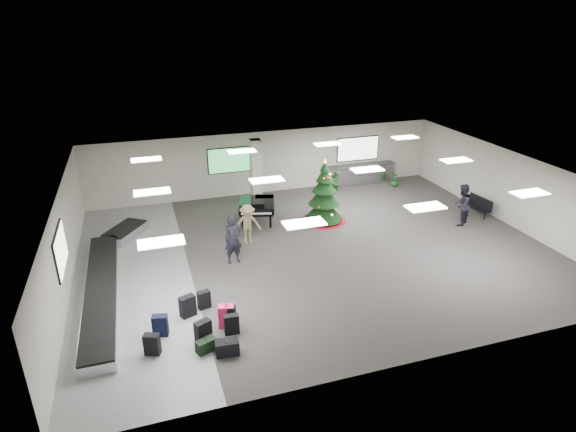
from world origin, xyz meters
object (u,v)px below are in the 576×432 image
object	(u,v)px
traveler_bench	(462,205)
traveler_a	(233,239)
baggage_carousel	(107,277)
potted_plant_right	(395,180)
service_counter	(359,174)
christmas_tree	(324,200)
pink_suitcase	(226,316)
bench	(478,205)
potted_plant_left	(336,182)
grand_piano	(257,206)
traveler_b	(248,224)

from	to	relation	value
traveler_bench	traveler_a	bearing A→B (deg)	-33.96
baggage_carousel	potted_plant_right	world-z (taller)	potted_plant_right
baggage_carousel	traveler_a	world-z (taller)	traveler_a
service_counter	potted_plant_right	distance (m)	1.93
baggage_carousel	christmas_tree	world-z (taller)	christmas_tree
pink_suitcase	christmas_tree	distance (m)	8.65
pink_suitcase	potted_plant_right	world-z (taller)	potted_plant_right
pink_suitcase	bench	distance (m)	13.59
pink_suitcase	christmas_tree	xyz separation A→B (m)	(5.70, 6.47, 0.63)
pink_suitcase	traveler_bench	distance (m)	12.05
potted_plant_left	potted_plant_right	world-z (taller)	potted_plant_left
christmas_tree	potted_plant_left	distance (m)	4.15
pink_suitcase	christmas_tree	bearing A→B (deg)	62.65
potted_plant_left	grand_piano	bearing A→B (deg)	-150.84
traveler_a	potted_plant_left	xyz separation A→B (m)	(6.74, 6.12, -0.49)
pink_suitcase	potted_plant_left	world-z (taller)	potted_plant_left
service_counter	bench	world-z (taller)	service_counter
bench	traveler_a	world-z (taller)	traveler_a
bench	potted_plant_left	world-z (taller)	potted_plant_left
traveler_a	bench	bearing A→B (deg)	-2.48
bench	traveler_bench	bearing A→B (deg)	-161.67
bench	traveler_a	xyz separation A→B (m)	(-11.64, -0.94, 0.44)
traveler_b	potted_plant_right	bearing A→B (deg)	27.85
bench	traveler_b	size ratio (longest dim) A/B	0.87
christmas_tree	traveler_a	world-z (taller)	christmas_tree
baggage_carousel	bench	distance (m)	16.20
grand_piano	christmas_tree	bearing A→B (deg)	0.58
pink_suitcase	traveler_a	bearing A→B (deg)	88.75
pink_suitcase	traveler_b	distance (m)	5.68
pink_suitcase	grand_piano	bearing A→B (deg)	82.76
service_counter	traveler_bench	size ratio (longest dim) A/B	2.16
traveler_a	traveler_bench	xyz separation A→B (m)	(10.21, 0.32, -0.00)
traveler_b	grand_piano	bearing A→B (deg)	68.36
christmas_tree	traveler_bench	bearing A→B (deg)	-22.09
christmas_tree	traveler_b	size ratio (longest dim) A/B	1.74
pink_suitcase	potted_plant_right	bearing A→B (deg)	54.91
christmas_tree	traveler_b	bearing A→B (deg)	-162.85
bench	traveler_b	bearing A→B (deg)	172.28
baggage_carousel	bench	world-z (taller)	bench
traveler_b	potted_plant_left	world-z (taller)	traveler_b
service_counter	grand_piano	size ratio (longest dim) A/B	1.78
baggage_carousel	potted_plant_right	distance (m)	15.64
potted_plant_right	traveler_a	bearing A→B (deg)	-150.40
pink_suitcase	potted_plant_left	bearing A→B (deg)	66.10
traveler_a	potted_plant_left	bearing A→B (deg)	35.11
grand_piano	traveler_a	size ratio (longest dim) A/B	1.21
potted_plant_left	potted_plant_right	xyz separation A→B (m)	(3.26, -0.44, -0.07)
bench	traveler_b	world-z (taller)	traveler_b
traveler_a	potted_plant_right	size ratio (longest dim) A/B	2.49
pink_suitcase	potted_plant_right	size ratio (longest dim) A/B	0.99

